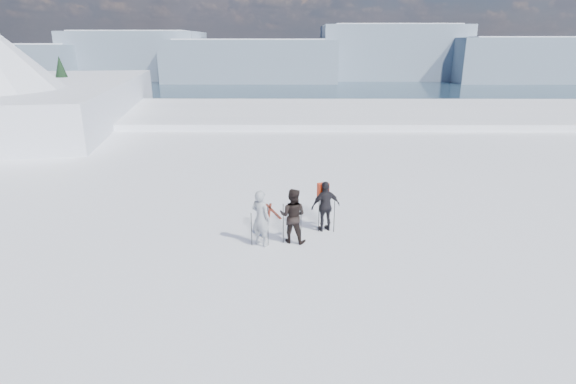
# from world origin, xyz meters

# --- Properties ---
(lake_basin) EXTENTS (820.00, 820.00, 71.62)m
(lake_basin) POSITION_xyz_m (0.00, 30.00, -6.50)
(lake_basin) COLOR white
(lake_basin) RESTS_ON ground
(far_mountain_range) EXTENTS (770.00, 110.00, 53.00)m
(far_mountain_range) POSITION_xyz_m (29.60, 454.78, -7.19)
(far_mountain_range) COLOR slate
(far_mountain_range) RESTS_ON ground
(near_ridge) EXTENTS (31.37, 35.68, 25.62)m
(near_ridge) POSITION_xyz_m (-26.56, 29.34, -3.48)
(near_ridge) COLOR white
(near_ridge) RESTS_ON ground
(skier_grey) EXTENTS (0.81, 0.76, 1.86)m
(skier_grey) POSITION_xyz_m (-2.65, 2.61, 0.93)
(skier_grey) COLOR gray
(skier_grey) RESTS_ON ground
(skier_dark) EXTENTS (1.04, 0.90, 1.83)m
(skier_dark) POSITION_xyz_m (-1.63, 2.87, 0.91)
(skier_dark) COLOR black
(skier_dark) RESTS_ON ground
(skier_pack) EXTENTS (1.13, 0.76, 1.78)m
(skier_pack) POSITION_xyz_m (-0.50, 3.81, 0.89)
(skier_pack) COLOR black
(skier_pack) RESTS_ON ground
(backpack) EXTENTS (0.43, 0.33, 0.57)m
(backpack) POSITION_xyz_m (-0.58, 4.05, 2.06)
(backpack) COLOR red
(backpack) RESTS_ON skier_pack
(ski_poles) EXTENTS (2.78, 1.18, 1.36)m
(ski_poles) POSITION_xyz_m (-1.62, 3.00, 0.62)
(ski_poles) COLOR black
(ski_poles) RESTS_ON ground
(skis_loose) EXTENTS (0.70, 1.70, 0.03)m
(skis_loose) POSITION_xyz_m (-2.46, 5.63, 0.01)
(skis_loose) COLOR black
(skis_loose) RESTS_ON ground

